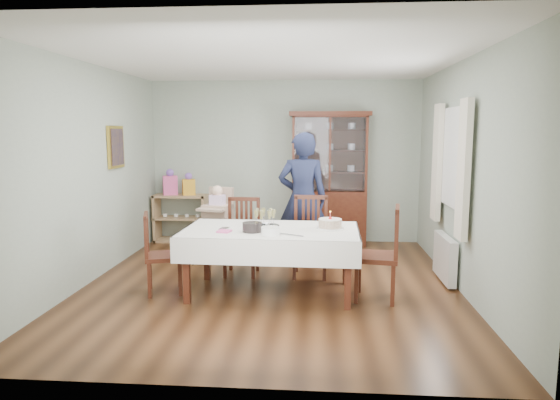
# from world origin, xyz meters

# --- Properties ---
(floor) EXTENTS (5.00, 5.00, 0.00)m
(floor) POSITION_xyz_m (0.00, 0.00, 0.00)
(floor) COLOR #593319
(floor) RESTS_ON ground
(room_shell) EXTENTS (5.00, 5.00, 5.00)m
(room_shell) POSITION_xyz_m (0.00, 0.53, 1.70)
(room_shell) COLOR #9EAA99
(room_shell) RESTS_ON floor
(dining_table) EXTENTS (2.03, 1.21, 0.76)m
(dining_table) POSITION_xyz_m (0.04, -0.33, 0.38)
(dining_table) COLOR #4A2312
(dining_table) RESTS_ON floor
(china_cabinet) EXTENTS (1.30, 0.48, 2.18)m
(china_cabinet) POSITION_xyz_m (0.75, 2.26, 1.12)
(china_cabinet) COLOR #4A2312
(china_cabinet) RESTS_ON floor
(sideboard) EXTENTS (0.90, 0.38, 0.80)m
(sideboard) POSITION_xyz_m (-1.75, 2.28, 0.40)
(sideboard) COLOR tan
(sideboard) RESTS_ON floor
(picture_frame) EXTENTS (0.04, 0.48, 0.58)m
(picture_frame) POSITION_xyz_m (-2.22, 0.80, 1.65)
(picture_frame) COLOR gold
(picture_frame) RESTS_ON room_shell
(window) EXTENTS (0.04, 1.02, 1.22)m
(window) POSITION_xyz_m (2.22, 0.30, 1.55)
(window) COLOR white
(window) RESTS_ON room_shell
(curtain_left) EXTENTS (0.07, 0.30, 1.55)m
(curtain_left) POSITION_xyz_m (2.16, -0.32, 1.45)
(curtain_left) COLOR silver
(curtain_left) RESTS_ON room_shell
(curtain_right) EXTENTS (0.07, 0.30, 1.55)m
(curtain_right) POSITION_xyz_m (2.16, 0.92, 1.45)
(curtain_right) COLOR silver
(curtain_right) RESTS_ON room_shell
(radiator) EXTENTS (0.10, 0.80, 0.55)m
(radiator) POSITION_xyz_m (2.16, 0.30, 0.30)
(radiator) COLOR white
(radiator) RESTS_ON floor
(chair_far_left) EXTENTS (0.46, 0.46, 0.99)m
(chair_far_left) POSITION_xyz_m (-0.42, 0.41, 0.30)
(chair_far_left) COLOR #4A2312
(chair_far_left) RESTS_ON floor
(chair_far_right) EXTENTS (0.47, 0.47, 1.03)m
(chair_far_right) POSITION_xyz_m (0.48, 0.41, 0.31)
(chair_far_right) COLOR #4A2312
(chair_far_right) RESTS_ON floor
(chair_end_left) EXTENTS (0.53, 0.53, 0.94)m
(chair_end_left) POSITION_xyz_m (-1.22, -0.40, 0.28)
(chair_end_left) COLOR #4A2312
(chair_end_left) RESTS_ON floor
(chair_end_right) EXTENTS (0.54, 0.54, 1.05)m
(chair_end_right) POSITION_xyz_m (1.24, -0.45, 0.31)
(chair_end_right) COLOR #4A2312
(chair_end_right) RESTS_ON floor
(woman) EXTENTS (0.69, 0.46, 1.86)m
(woman) POSITION_xyz_m (0.36, 0.95, 0.93)
(woman) COLOR #161B32
(woman) RESTS_ON floor
(high_chair) EXTENTS (0.59, 0.59, 1.11)m
(high_chair) POSITION_xyz_m (-0.85, 0.98, 0.43)
(high_chair) COLOR black
(high_chair) RESTS_ON floor
(champagne_tray) EXTENTS (0.35, 0.35, 0.21)m
(champagne_tray) POSITION_xyz_m (-0.05, -0.22, 0.82)
(champagne_tray) COLOR silver
(champagne_tray) RESTS_ON dining_table
(birthday_cake) EXTENTS (0.31, 0.31, 0.21)m
(birthday_cake) POSITION_xyz_m (0.71, -0.27, 0.82)
(birthday_cake) COLOR white
(birthday_cake) RESTS_ON dining_table
(plate_stack_dark) EXTENTS (0.25, 0.25, 0.10)m
(plate_stack_dark) POSITION_xyz_m (-0.16, -0.50, 0.81)
(plate_stack_dark) COLOR black
(plate_stack_dark) RESTS_ON dining_table
(plate_stack_white) EXTENTS (0.21, 0.21, 0.09)m
(plate_stack_white) POSITION_xyz_m (0.06, -0.66, 0.80)
(plate_stack_white) COLOR white
(plate_stack_white) RESTS_ON dining_table
(napkin_stack) EXTENTS (0.16, 0.16, 0.02)m
(napkin_stack) POSITION_xyz_m (-0.46, -0.55, 0.77)
(napkin_stack) COLOR #E45495
(napkin_stack) RESTS_ON dining_table
(cutlery) EXTENTS (0.13, 0.17, 0.01)m
(cutlery) POSITION_xyz_m (-0.54, -0.37, 0.77)
(cutlery) COLOR silver
(cutlery) RESTS_ON dining_table
(cake_knife) EXTENTS (0.28, 0.17, 0.01)m
(cake_knife) POSITION_xyz_m (0.29, -0.66, 0.77)
(cake_knife) COLOR silver
(cake_knife) RESTS_ON dining_table
(gift_bag_pink) EXTENTS (0.27, 0.23, 0.44)m
(gift_bag_pink) POSITION_xyz_m (-1.91, 2.26, 0.99)
(gift_bag_pink) COLOR #E45495
(gift_bag_pink) RESTS_ON sideboard
(gift_bag_orange) EXTENTS (0.24, 0.21, 0.38)m
(gift_bag_orange) POSITION_xyz_m (-1.60, 2.26, 0.97)
(gift_bag_orange) COLOR gold
(gift_bag_orange) RESTS_ON sideboard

